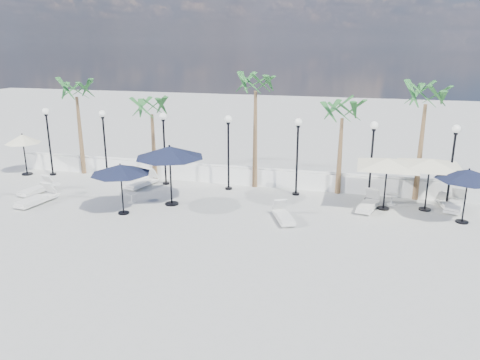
% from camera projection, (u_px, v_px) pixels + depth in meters
% --- Properties ---
extents(ground, '(100.00, 100.00, 0.00)m').
position_uv_depth(ground, '(182.00, 238.00, 18.22)').
color(ground, '#ADADA7').
rests_on(ground, ground).
extents(balustrade, '(26.00, 0.30, 1.01)m').
position_uv_depth(balustrade, '(234.00, 175.00, 25.03)').
color(balustrade, white).
rests_on(balustrade, ground).
extents(lamppost_0, '(0.36, 0.36, 3.84)m').
position_uv_depth(lamppost_0, '(48.00, 132.00, 26.11)').
color(lamppost_0, black).
rests_on(lamppost_0, ground).
extents(lamppost_1, '(0.36, 0.36, 3.84)m').
position_uv_depth(lamppost_1, '(104.00, 135.00, 25.25)').
color(lamppost_1, black).
rests_on(lamppost_1, ground).
extents(lamppost_2, '(0.36, 0.36, 3.84)m').
position_uv_depth(lamppost_2, '(164.00, 139.00, 24.39)').
color(lamppost_2, black).
rests_on(lamppost_2, ground).
extents(lamppost_3, '(0.36, 0.36, 3.84)m').
position_uv_depth(lamppost_3, '(228.00, 142.00, 23.53)').
color(lamppost_3, black).
rests_on(lamppost_3, ground).
extents(lamppost_4, '(0.36, 0.36, 3.84)m').
position_uv_depth(lamppost_4, '(298.00, 146.00, 22.67)').
color(lamppost_4, black).
rests_on(lamppost_4, ground).
extents(lamppost_5, '(0.36, 0.36, 3.84)m').
position_uv_depth(lamppost_5, '(372.00, 150.00, 21.81)').
color(lamppost_5, black).
rests_on(lamppost_5, ground).
extents(lamppost_6, '(0.36, 0.36, 3.84)m').
position_uv_depth(lamppost_6, '(453.00, 155.00, 20.95)').
color(lamppost_6, black).
rests_on(lamppost_6, ground).
extents(palm_0, '(2.60, 2.60, 5.50)m').
position_uv_depth(palm_0, '(76.00, 94.00, 25.90)').
color(palm_0, brown).
rests_on(palm_0, ground).
extents(palm_1, '(2.60, 2.60, 4.70)m').
position_uv_depth(palm_1, '(152.00, 111.00, 25.02)').
color(palm_1, brown).
rests_on(palm_1, ground).
extents(palm_2, '(2.60, 2.60, 6.10)m').
position_uv_depth(palm_2, '(256.00, 88.00, 23.23)').
color(palm_2, brown).
rests_on(palm_2, ground).
extents(palm_3, '(2.60, 2.60, 4.90)m').
position_uv_depth(palm_3, '(342.00, 115.00, 22.50)').
color(palm_3, brown).
rests_on(palm_3, ground).
extents(palm_4, '(2.60, 2.60, 5.70)m').
position_uv_depth(palm_4, '(426.00, 101.00, 21.37)').
color(palm_4, brown).
rests_on(palm_4, ground).
extents(lounger_1, '(1.01, 2.01, 0.72)m').
position_uv_depth(lounger_1, '(37.00, 189.00, 23.52)').
color(lounger_1, silver).
rests_on(lounger_1, ground).
extents(lounger_2, '(1.00, 2.19, 0.79)m').
position_uv_depth(lounger_2, '(36.00, 199.00, 21.97)').
color(lounger_2, silver).
rests_on(lounger_2, ground).
extents(lounger_3, '(1.18, 2.15, 0.77)m').
position_uv_depth(lounger_3, '(142.00, 182.00, 24.58)').
color(lounger_3, silver).
rests_on(lounger_3, ground).
extents(lounger_4, '(1.28, 1.93, 0.69)m').
position_uv_depth(lounger_4, '(284.00, 216.00, 19.92)').
color(lounger_4, silver).
rests_on(lounger_4, ground).
extents(lounger_5, '(1.09, 2.09, 0.75)m').
position_uv_depth(lounger_5, '(368.00, 204.00, 21.25)').
color(lounger_5, silver).
rests_on(lounger_5, ground).
extents(lounger_6, '(1.29, 2.17, 0.78)m').
position_uv_depth(lounger_6, '(456.00, 204.00, 21.24)').
color(lounger_6, silver).
rests_on(lounger_6, ground).
extents(lounger_7, '(0.88, 1.74, 0.62)m').
position_uv_depth(lounger_7, '(448.00, 205.00, 21.33)').
color(lounger_7, silver).
rests_on(lounger_7, ground).
extents(side_table_0, '(0.47, 0.47, 0.46)m').
position_uv_depth(side_table_0, '(132.00, 197.00, 22.19)').
color(side_table_0, silver).
rests_on(side_table_0, ground).
extents(side_table_1, '(0.58, 0.58, 0.56)m').
position_uv_depth(side_table_1, '(55.00, 188.00, 23.25)').
color(side_table_1, silver).
rests_on(side_table_1, ground).
extents(side_table_2, '(0.53, 0.53, 0.51)m').
position_uv_depth(side_table_2, '(392.00, 198.00, 21.89)').
color(side_table_2, silver).
rests_on(side_table_2, ground).
extents(parasol_navy_left, '(2.62, 2.62, 2.31)m').
position_uv_depth(parasol_navy_left, '(120.00, 169.00, 20.25)').
color(parasol_navy_left, black).
rests_on(parasol_navy_left, ground).
extents(parasol_navy_mid, '(3.20, 3.20, 2.87)m').
position_uv_depth(parasol_navy_mid, '(170.00, 152.00, 21.27)').
color(parasol_navy_mid, black).
rests_on(parasol_navy_mid, ground).
extents(parasol_navy_right, '(2.66, 2.66, 2.38)m').
position_uv_depth(parasol_navy_right, '(469.00, 175.00, 19.21)').
color(parasol_navy_right, black).
rests_on(parasol_navy_right, ground).
extents(parasol_cream_sq_a, '(5.26, 5.26, 2.58)m').
position_uv_depth(parasol_cream_sq_a, '(431.00, 159.00, 20.59)').
color(parasol_cream_sq_a, black).
rests_on(parasol_cream_sq_a, ground).
extents(parasol_cream_sq_b, '(5.14, 5.14, 2.58)m').
position_uv_depth(parasol_cream_sq_b, '(388.00, 158.00, 20.71)').
color(parasol_cream_sq_b, black).
rests_on(parasol_cream_sq_b, ground).
extents(parasol_cream_small, '(1.95, 1.95, 2.40)m').
position_uv_depth(parasol_cream_small, '(23.00, 139.00, 26.33)').
color(parasol_cream_small, black).
rests_on(parasol_cream_small, ground).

